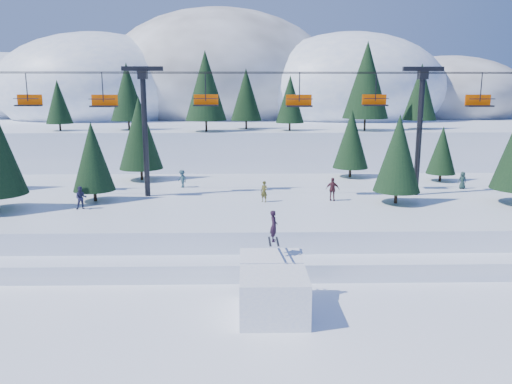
{
  "coord_description": "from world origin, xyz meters",
  "views": [
    {
      "loc": [
        -1.01,
        -22.0,
        10.84
      ],
      "look_at": [
        -0.42,
        6.0,
        5.2
      ],
      "focal_mm": 35.0,
      "sensor_mm": 36.0,
      "label": 1
    }
  ],
  "objects_px": {
    "chairlift": "(273,111)",
    "banner_far": "(461,266)",
    "banner_near": "(396,273)",
    "jump_kicker": "(273,290)"
  },
  "relations": [
    {
      "from": "jump_kicker",
      "to": "banner_far",
      "type": "xyz_separation_m",
      "value": [
        11.6,
        5.01,
        -0.68
      ]
    },
    {
      "from": "jump_kicker",
      "to": "banner_far",
      "type": "bearing_deg",
      "value": 23.36
    },
    {
      "from": "banner_near",
      "to": "banner_far",
      "type": "relative_size",
      "value": 1.04
    },
    {
      "from": "banner_near",
      "to": "banner_far",
      "type": "xyz_separation_m",
      "value": [
        4.24,
        1.04,
        0.0
      ]
    },
    {
      "from": "banner_far",
      "to": "banner_near",
      "type": "bearing_deg",
      "value": -166.27
    },
    {
      "from": "jump_kicker",
      "to": "chairlift",
      "type": "distance_m",
      "value": 18.7
    },
    {
      "from": "banner_far",
      "to": "jump_kicker",
      "type": "bearing_deg",
      "value": -156.64
    },
    {
      "from": "jump_kicker",
      "to": "banner_near",
      "type": "xyz_separation_m",
      "value": [
        7.36,
        3.97,
        -0.68
      ]
    },
    {
      "from": "chairlift",
      "to": "banner_far",
      "type": "xyz_separation_m",
      "value": [
        10.7,
        -11.83,
        -8.78
      ]
    },
    {
      "from": "jump_kicker",
      "to": "banner_near",
      "type": "height_order",
      "value": "jump_kicker"
    }
  ]
}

